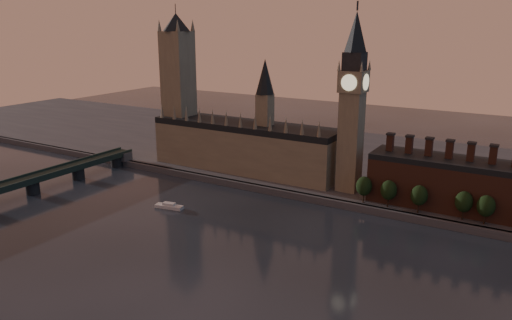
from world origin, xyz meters
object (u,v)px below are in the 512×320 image
(big_ben, at_px, (353,101))
(westminster_bridge, at_px, (1,191))
(victoria_tower, at_px, (178,83))
(river_boat, at_px, (169,206))

(big_ben, relative_size, westminster_bridge, 0.54)
(westminster_bridge, bearing_deg, big_ben, 34.33)
(victoria_tower, bearing_deg, westminster_bridge, -106.56)
(westminster_bridge, distance_m, river_boat, 96.93)
(big_ben, xyz_separation_m, westminster_bridge, (-165.00, -112.70, -49.39))
(river_boat, bearing_deg, big_ben, 31.08)
(victoria_tower, height_order, river_boat, victoria_tower)
(victoria_tower, xyz_separation_m, river_boat, (51.79, -74.99, -57.87))
(westminster_bridge, xyz_separation_m, river_boat, (86.79, 42.71, -6.21))
(big_ben, distance_m, westminster_bridge, 205.83)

